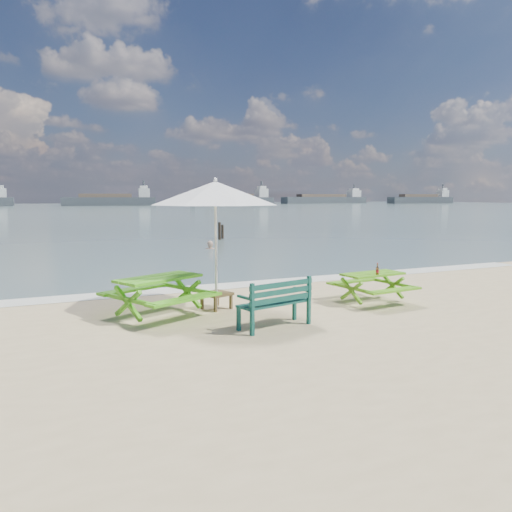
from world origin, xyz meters
name	(u,v)px	position (x,y,z in m)	size (l,w,h in m)	color
sea	(59,210)	(0.00, 85.00, 0.00)	(300.00, 300.00, 0.00)	slate
foam_strip	(221,286)	(0.00, 4.60, 0.01)	(22.00, 0.90, 0.01)	silver
picnic_table_left	(159,297)	(-2.33, 1.93, 0.40)	(2.36, 2.46, 0.82)	#4AAA19
picnic_table_right	(372,288)	(2.49, 1.23, 0.33)	(1.60, 1.75, 0.69)	#539D17
park_bench	(274,313)	(-0.55, 0.21, 0.28)	(1.53, 0.79, 0.90)	#0F4239
side_table	(216,300)	(-1.03, 2.11, 0.19)	(0.72, 0.72, 0.36)	brown
patio_umbrella	(215,193)	(-1.03, 2.11, 2.52)	(3.62, 3.62, 2.77)	silver
beer_bottle	(377,271)	(2.41, 0.97, 0.78)	(0.07, 0.07, 0.27)	brown
swimmer	(210,259)	(2.95, 14.03, -0.47)	(0.73, 0.61, 1.69)	tan
mooring_pilings	(221,233)	(5.19, 18.60, 0.36)	(0.56, 0.76, 1.19)	black
cargo_ships	(234,200)	(48.12, 123.42, 1.18)	(157.27, 26.69, 4.40)	#3A4045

